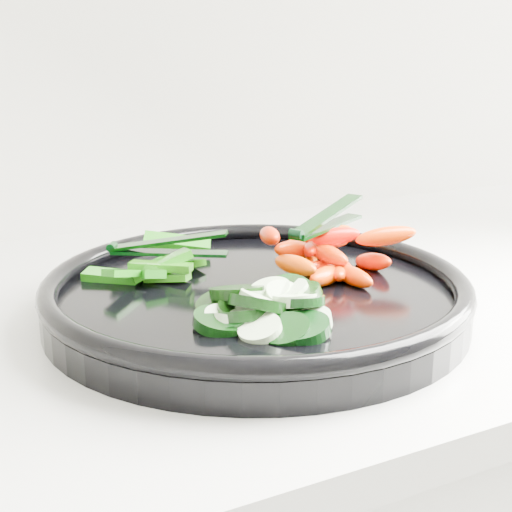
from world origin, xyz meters
name	(u,v)px	position (x,y,z in m)	size (l,w,h in m)	color
veggie_tray	(256,294)	(-0.30, 1.63, 0.95)	(0.42, 0.42, 0.04)	black
cucumber_pile	(259,309)	(-0.33, 1.57, 0.96)	(0.12, 0.14, 0.04)	black
carrot_pile	(327,253)	(-0.22, 1.64, 0.97)	(0.14, 0.16, 0.06)	#ED2800
pepper_pile	(157,266)	(-0.36, 1.71, 0.96)	(0.14, 0.12, 0.04)	#146B0A
tong_carrot	(326,221)	(-0.22, 1.65, 1.00)	(0.11, 0.07, 0.02)	black
tong_pepper	(165,247)	(-0.36, 1.71, 0.98)	(0.10, 0.07, 0.02)	black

